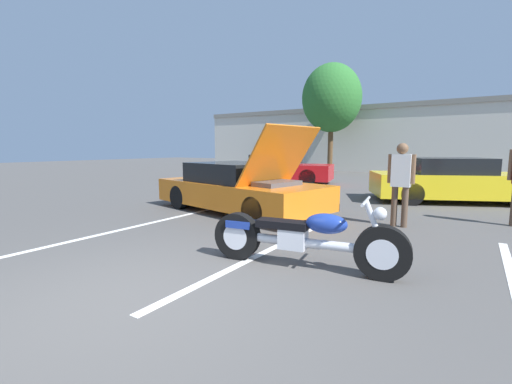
# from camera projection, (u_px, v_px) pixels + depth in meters

# --- Properties ---
(ground_plane) EXTENTS (80.00, 80.00, 0.00)m
(ground_plane) POSITION_uv_depth(u_px,v_px,m) (123.00, 304.00, 3.51)
(ground_plane) COLOR #514F4C
(parking_stripe_foreground) EXTENTS (0.12, 4.96, 0.01)m
(parking_stripe_foreground) POSITION_uv_depth(u_px,v_px,m) (136.00, 226.00, 6.96)
(parking_stripe_foreground) COLOR white
(parking_stripe_foreground) RESTS_ON ground
(parking_stripe_middle) EXTENTS (0.12, 4.96, 0.01)m
(parking_stripe_middle) POSITION_uv_depth(u_px,v_px,m) (267.00, 251.00, 5.30)
(parking_stripe_middle) COLOR white
(parking_stripe_middle) RESTS_ON ground
(far_building) EXTENTS (32.00, 4.20, 4.40)m
(far_building) POSITION_uv_depth(u_px,v_px,m) (424.00, 136.00, 22.43)
(far_building) COLOR beige
(far_building) RESTS_ON ground
(tree_background) EXTENTS (3.68, 3.68, 6.81)m
(tree_background) POSITION_uv_depth(u_px,v_px,m) (332.00, 98.00, 21.37)
(tree_background) COLOR brown
(tree_background) RESTS_ON ground
(motorcycle) EXTENTS (2.63, 0.73, 0.97)m
(motorcycle) POSITION_uv_depth(u_px,v_px,m) (303.00, 238.00, 4.51)
(motorcycle) COLOR black
(motorcycle) RESTS_ON ground
(show_car_hood_open) EXTENTS (4.84, 2.87, 2.06)m
(show_car_hood_open) POSITION_uv_depth(u_px,v_px,m) (240.00, 188.00, 8.54)
(show_car_hood_open) COLOR orange
(show_car_hood_open) RESTS_ON ground
(parked_car_mid_row) EXTENTS (4.87, 3.57, 1.30)m
(parked_car_mid_row) POSITION_uv_depth(u_px,v_px,m) (452.00, 181.00, 10.10)
(parked_car_mid_row) COLOR yellow
(parked_car_mid_row) RESTS_ON ground
(parked_car_left_row) EXTENTS (4.87, 2.90, 1.29)m
(parked_car_left_row) POSITION_uv_depth(u_px,v_px,m) (280.00, 169.00, 15.46)
(parked_car_left_row) COLOR red
(parked_car_left_row) RESTS_ON ground
(spectator_near_motorcycle) EXTENTS (0.52, 0.24, 1.84)m
(spectator_near_motorcycle) POSITION_uv_depth(u_px,v_px,m) (262.00, 161.00, 12.37)
(spectator_near_motorcycle) COLOR #38476B
(spectator_near_motorcycle) RESTS_ON ground
(spectator_midground) EXTENTS (0.52, 0.22, 1.69)m
(spectator_midground) POSITION_uv_depth(u_px,v_px,m) (401.00, 177.00, 6.83)
(spectator_midground) COLOR brown
(spectator_midground) RESTS_ON ground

